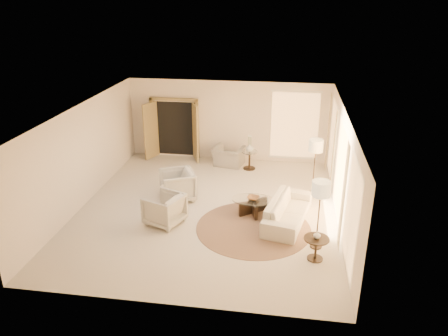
# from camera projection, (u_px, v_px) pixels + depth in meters

# --- Properties ---
(room) EXTENTS (7.04, 8.04, 2.83)m
(room) POSITION_uv_depth(u_px,v_px,m) (207.00, 162.00, 11.57)
(room) COLOR beige
(room) RESTS_ON ground
(windows_right) EXTENTS (0.10, 6.40, 2.40)m
(windows_right) POSITION_uv_depth(u_px,v_px,m) (340.00, 170.00, 11.20)
(windows_right) COLOR #F3B161
(windows_right) RESTS_ON room
(window_back_corner) EXTENTS (1.70, 0.10, 2.40)m
(window_back_corner) POSITION_uv_depth(u_px,v_px,m) (295.00, 126.00, 14.88)
(window_back_corner) COLOR #F3B161
(window_back_corner) RESTS_ON room
(curtains_right) EXTENTS (0.06, 5.20, 2.60)m
(curtains_right) POSITION_uv_depth(u_px,v_px,m) (334.00, 159.00, 12.05)
(curtains_right) COLOR #C3B285
(curtains_right) RESTS_ON room
(french_doors) EXTENTS (1.95, 0.66, 2.16)m
(french_doors) POSITION_uv_depth(u_px,v_px,m) (174.00, 129.00, 15.45)
(french_doors) COLOR #A28C52
(french_doors) RESTS_ON room
(area_rug) EXTENTS (3.34, 3.34, 0.01)m
(area_rug) POSITION_uv_depth(u_px,v_px,m) (253.00, 228.00, 11.13)
(area_rug) COLOR #452D21
(area_rug) RESTS_ON room
(sofa) EXTENTS (1.32, 2.36, 0.65)m
(sofa) POSITION_uv_depth(u_px,v_px,m) (288.00, 211.00, 11.33)
(sofa) COLOR beige
(sofa) RESTS_ON room
(armchair_left) EXTENTS (1.18, 1.20, 0.95)m
(armchair_left) POSITION_uv_depth(u_px,v_px,m) (177.00, 184.00, 12.53)
(armchair_left) COLOR beige
(armchair_left) RESTS_ON room
(armchair_right) EXTENTS (1.07, 1.10, 0.89)m
(armchair_right) POSITION_uv_depth(u_px,v_px,m) (164.00, 208.00, 11.22)
(armchair_right) COLOR beige
(armchair_right) RESTS_ON room
(accent_chair) EXTENTS (1.09, 0.82, 0.86)m
(accent_chair) POSITION_uv_depth(u_px,v_px,m) (229.00, 153.00, 14.99)
(accent_chair) COLOR #9C978F
(accent_chair) RESTS_ON room
(coffee_table) EXTENTS (1.44, 1.44, 0.42)m
(coffee_table) POSITION_uv_depth(u_px,v_px,m) (253.00, 205.00, 11.78)
(coffee_table) COLOR black
(coffee_table) RESTS_ON room
(end_table) EXTENTS (0.57, 0.57, 0.54)m
(end_table) POSITION_uv_depth(u_px,v_px,m) (316.00, 245.00, 9.72)
(end_table) COLOR black
(end_table) RESTS_ON room
(side_table) EXTENTS (0.54, 0.54, 0.63)m
(side_table) POSITION_uv_depth(u_px,v_px,m) (249.00, 158.00, 14.70)
(side_table) COLOR black
(side_table) RESTS_ON room
(floor_lamp_near) EXTENTS (0.41, 0.41, 1.70)m
(floor_lamp_near) POSITION_uv_depth(u_px,v_px,m) (316.00, 148.00, 12.47)
(floor_lamp_near) COLOR black
(floor_lamp_near) RESTS_ON room
(floor_lamp_far) EXTENTS (0.41, 0.41, 1.69)m
(floor_lamp_far) POSITION_uv_depth(u_px,v_px,m) (321.00, 192.00, 9.79)
(floor_lamp_far) COLOR black
(floor_lamp_far) RESTS_ON room
(bowl) EXTENTS (0.41, 0.41, 0.08)m
(bowl) POSITION_uv_depth(u_px,v_px,m) (253.00, 198.00, 11.71)
(bowl) COLOR brown
(bowl) RESTS_ON coffee_table
(end_vase) EXTENTS (0.19, 0.19, 0.17)m
(end_vase) POSITION_uv_depth(u_px,v_px,m) (317.00, 235.00, 9.63)
(end_vase) COLOR silver
(end_vase) RESTS_ON end_table
(side_vase) EXTENTS (0.34, 0.34, 0.27)m
(side_vase) POSITION_uv_depth(u_px,v_px,m) (250.00, 148.00, 14.55)
(side_vase) COLOR silver
(side_vase) RESTS_ON side_table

